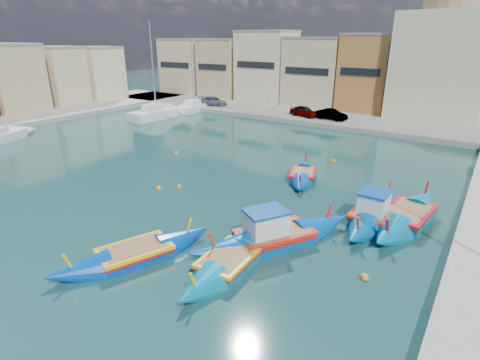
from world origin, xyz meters
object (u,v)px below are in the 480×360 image
Objects in this scene: yacht_north at (199,106)px; yacht_midnorth at (165,113)px; luzzu_blue_cabin at (374,215)px; luzzu_cyan_south at (229,262)px; luzzu_turquoise_cabin at (274,237)px; luzzu_blue_south at (135,255)px; church_block at (445,50)px; yacht_mid at (11,135)px; luzzu_green at (303,176)px; luzzu_cyan_mid at (407,218)px.

yacht_midnorth is (-0.27, -6.61, 0.09)m from yacht_north.
yacht_midnorth is (-31.38, 14.77, 0.14)m from luzzu_blue_cabin.
luzzu_cyan_south is 40.28m from yacht_north.
luzzu_turquoise_cabin is at bearing -122.07° from luzzu_blue_cabin.
luzzu_turquoise_cabin reaches higher than luzzu_blue_cabin.
luzzu_cyan_south is at bearing 26.15° from luzzu_blue_south.
yacht_north is at bearing 87.69° from yacht_midnorth.
church_block is 49.36m from yacht_mid.
yacht_north is at bearing 132.18° from luzzu_cyan_south.
yacht_midnorth reaches higher than luzzu_turquoise_cabin.
luzzu_blue_cabin is 0.84× the size of yacht_mid.
yacht_north is at bearing 135.82° from luzzu_turquoise_cabin.
luzzu_green is (-2.86, 9.37, -0.13)m from luzzu_turquoise_cabin.
church_block is 1.52× the size of yacht_midnorth.
luzzu_blue_cabin reaches higher than luzzu_green.
luzzu_green is 0.93× the size of luzzu_cyan_south.
luzzu_cyan_mid is 35.83m from yacht_midnorth.
luzzu_cyan_south is at bearing -47.82° from yacht_north.
yacht_midnorth is 17.97m from yacht_mid.
yacht_mid is at bearing -174.96° from luzzu_cyan_mid.
luzzu_turquoise_cabin is at bearing -73.03° from luzzu_green.
yacht_north is (-23.01, 31.83, 0.17)m from luzzu_blue_south.
luzzu_cyan_mid is 1.14× the size of luzzu_blue_south.
luzzu_turquoise_cabin is at bearing -44.18° from yacht_north.
yacht_midnorth is at bearing -149.72° from church_block.
yacht_midnorth reaches higher than yacht_mid.
yacht_north is (-32.73, 20.57, 0.13)m from luzzu_cyan_mid.
church_block is 1.84× the size of yacht_north.
luzzu_blue_cabin is 0.66× the size of yacht_midnorth.
luzzu_blue_south is (-4.66, -4.94, -0.12)m from luzzu_turquoise_cabin.
yacht_midnorth reaches higher than luzzu_cyan_south.
luzzu_cyan_mid is at bearing 5.04° from yacht_mid.
church_block is at bearing 81.10° from luzzu_green.
luzzu_turquoise_cabin is 0.88× the size of yacht_north.
luzzu_blue_south is 0.79× the size of yacht_north.
yacht_midnorth is at bearing 156.49° from luzzu_green.
luzzu_cyan_mid is at bearing 26.92° from luzzu_blue_cabin.
luzzu_blue_south is at bearing -133.31° from luzzu_turquoise_cabin.
luzzu_turquoise_cabin is at bearing 46.69° from luzzu_blue_south.
luzzu_blue_south reaches higher than luzzu_cyan_south.
luzzu_turquoise_cabin reaches higher than luzzu_green.
yacht_mid is at bearing 169.55° from luzzu_cyan_south.
luzzu_blue_cabin reaches higher than luzzu_cyan_mid.
church_block is 38.37m from luzzu_turquoise_cabin.
yacht_mid is (-37.89, -3.34, 0.11)m from luzzu_cyan_mid.
luzzu_blue_south is at bearing -127.82° from luzzu_blue_cabin.
luzzu_blue_cabin is 1.02× the size of luzzu_blue_south.
luzzu_cyan_mid is 14.88m from luzzu_blue_south.
yacht_mid is at bearing 174.81° from luzzu_turquoise_cabin.
church_block is 33.04m from luzzu_blue_cabin.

